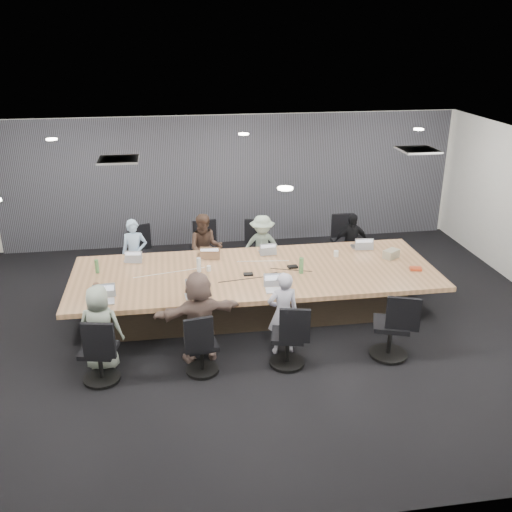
{
  "coord_description": "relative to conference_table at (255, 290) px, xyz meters",
  "views": [
    {
      "loc": [
        -1.31,
        -8.05,
        4.5
      ],
      "look_at": [
        0.0,
        0.4,
        1.05
      ],
      "focal_mm": 40.0,
      "sensor_mm": 36.0,
      "label": 1
    }
  ],
  "objects": [
    {
      "name": "floor",
      "position": [
        0.0,
        -0.5,
        -0.4
      ],
      "size": [
        10.0,
        8.0,
        0.0
      ],
      "primitive_type": "cube",
      "color": "black",
      "rests_on": "ground"
    },
    {
      "name": "ceiling",
      "position": [
        0.0,
        -0.5,
        2.4
      ],
      "size": [
        10.0,
        8.0,
        0.0
      ],
      "primitive_type": "cube",
      "color": "white",
      "rests_on": "wall_back"
    },
    {
      "name": "wall_back",
      "position": [
        0.0,
        3.5,
        1.0
      ],
      "size": [
        10.0,
        0.0,
        2.8
      ],
      "primitive_type": "cube",
      "rotation": [
        1.57,
        0.0,
        0.0
      ],
      "color": "silver",
      "rests_on": "ground"
    },
    {
      "name": "wall_front",
      "position": [
        0.0,
        -4.5,
        1.0
      ],
      "size": [
        10.0,
        0.0,
        2.8
      ],
      "primitive_type": "cube",
      "rotation": [
        -1.57,
        0.0,
        0.0
      ],
      "color": "silver",
      "rests_on": "ground"
    },
    {
      "name": "curtain",
      "position": [
        0.0,
        3.42,
        1.0
      ],
      "size": [
        9.8,
        0.04,
        2.8
      ],
      "primitive_type": "cube",
      "color": "#4F505A",
      "rests_on": "ground"
    },
    {
      "name": "conference_table",
      "position": [
        0.0,
        0.0,
        0.0
      ],
      "size": [
        6.0,
        2.2,
        0.74
      ],
      "color": "#3A2E22",
      "rests_on": "ground"
    },
    {
      "name": "chair_0",
      "position": [
        -2.02,
        1.7,
        -0.0
      ],
      "size": [
        0.69,
        0.69,
        0.8
      ],
      "primitive_type": null,
      "rotation": [
        0.0,
        0.0,
        3.49
      ],
      "color": "black",
      "rests_on": "ground"
    },
    {
      "name": "chair_1",
      "position": [
        -0.73,
        1.7,
        0.03
      ],
      "size": [
        0.65,
        0.65,
        0.85
      ],
      "primitive_type": null,
      "rotation": [
        0.0,
        0.0,
        3.27
      ],
      "color": "black",
      "rests_on": "ground"
    },
    {
      "name": "chair_2",
      "position": [
        0.34,
        1.7,
        -0.0
      ],
      "size": [
        0.63,
        0.63,
        0.8
      ],
      "primitive_type": null,
      "rotation": [
        0.0,
        0.0,
        2.96
      ],
      "color": "black",
      "rests_on": "ground"
    },
    {
      "name": "chair_3",
      "position": [
        2.08,
        1.7,
        0.02
      ],
      "size": [
        0.58,
        0.58,
        0.84
      ],
      "primitive_type": null,
      "rotation": [
        0.0,
        0.0,
        3.12
      ],
      "color": "black",
      "rests_on": "ground"
    },
    {
      "name": "chair_4",
      "position": [
        -2.38,
        -1.7,
        -0.01
      ],
      "size": [
        0.63,
        0.63,
        0.79
      ],
      "primitive_type": null,
      "rotation": [
        0.0,
        0.0,
        -0.21
      ],
      "color": "black",
      "rests_on": "ground"
    },
    {
      "name": "chair_5",
      "position": [
        -1.01,
        -1.7,
        -0.04
      ],
      "size": [
        0.57,
        0.57,
        0.73
      ],
      "primitive_type": null,
      "rotation": [
        0.0,
        0.0,
        0.17
      ],
      "color": "black",
      "rests_on": "ground"
    },
    {
      "name": "chair_6",
      "position": [
        0.2,
        -1.7,
        -0.01
      ],
      "size": [
        0.63,
        0.63,
        0.78
      ],
      "primitive_type": null,
      "rotation": [
        0.0,
        0.0,
        -0.23
      ],
      "color": "black",
      "rests_on": "ground"
    },
    {
      "name": "chair_7",
      "position": [
        1.72,
        -1.7,
        0.03
      ],
      "size": [
        0.75,
        0.75,
        0.87
      ],
      "primitive_type": null,
      "rotation": [
        0.0,
        0.0,
        -0.34
      ],
      "color": "black",
      "rests_on": "ground"
    },
    {
      "name": "person_0",
      "position": [
        -2.02,
        1.35,
        0.24
      ],
      "size": [
        0.48,
        0.32,
        1.29
      ],
      "primitive_type": "imported",
      "rotation": [
        0.0,
        0.0,
        6.26
      ],
      "color": "#A2C4E9",
      "rests_on": "ground"
    },
    {
      "name": "laptop_0",
      "position": [
        -2.02,
        0.8,
        0.35
      ],
      "size": [
        0.32,
        0.24,
        0.02
      ],
      "primitive_type": "cube",
      "rotation": [
        0.0,
        0.0,
        3.01
      ],
      "color": "#B2B2B7",
      "rests_on": "conference_table"
    },
    {
      "name": "person_1",
      "position": [
        -0.73,
        1.35,
        0.26
      ],
      "size": [
        0.69,
        0.56,
        1.33
      ],
      "primitive_type": "imported",
      "rotation": [
        0.0,
        0.0,
        6.19
      ],
      "color": "#422E24",
      "rests_on": "ground"
    },
    {
      "name": "laptop_1",
      "position": [
        -0.73,
        0.8,
        0.35
      ],
      "size": [
        0.39,
        0.3,
        0.02
      ],
      "primitive_type": "cube",
      "rotation": [
        0.0,
        0.0,
        2.95
      ],
      "color": "#8C6647",
      "rests_on": "conference_table"
    },
    {
      "name": "person_2",
      "position": [
        0.34,
        1.35,
        0.23
      ],
      "size": [
        0.86,
        0.57,
        1.25
      ],
      "primitive_type": "imported",
      "rotation": [
        0.0,
        0.0,
        6.15
      ],
      "color": "#8CA28F",
      "rests_on": "ground"
    },
    {
      "name": "laptop_2",
      "position": [
        0.34,
        0.8,
        0.35
      ],
      "size": [
        0.31,
        0.22,
        0.02
      ],
      "primitive_type": "cube",
      "rotation": [
        0.0,
        0.0,
        3.19
      ],
      "color": "#B2B2B7",
      "rests_on": "conference_table"
    },
    {
      "name": "person_3",
      "position": [
        2.08,
        1.35,
        0.2
      ],
      "size": [
        0.71,
        0.31,
        1.21
      ],
      "primitive_type": "imported",
      "rotation": [
        0.0,
        0.0,
        6.3
      ],
      "color": "black",
      "rests_on": "ground"
    },
    {
      "name": "laptop_3",
      "position": [
        2.08,
        0.8,
        0.35
      ],
      "size": [
        0.35,
        0.26,
        0.02
      ],
      "primitive_type": "cube",
      "rotation": [
        0.0,
        0.0,
        3.07
      ],
      "color": "#B2B2B7",
      "rests_on": "conference_table"
    },
    {
      "name": "person_4",
      "position": [
        -2.38,
        -1.35,
        0.22
      ],
      "size": [
        0.67,
        0.49,
        1.25
      ],
      "primitive_type": "imported",
      "rotation": [
        0.0,
        0.0,
        2.98
      ],
      "color": "#94A291",
      "rests_on": "ground"
    },
    {
      "name": "laptop_4",
      "position": [
        -2.38,
        -0.8,
        0.35
      ],
      "size": [
        0.35,
        0.25,
        0.02
      ],
      "primitive_type": "cube",
      "rotation": [
        0.0,
        0.0,
        0.08
      ],
      "color": "#B2B2B7",
      "rests_on": "conference_table"
    },
    {
      "name": "person_5",
      "position": [
        -1.01,
        -1.35,
        0.28
      ],
      "size": [
        1.32,
        0.63,
        1.36
      ],
      "primitive_type": "imported",
      "rotation": [
        0.0,
        0.0,
        3.33
      ],
      "color": "#795F56",
      "rests_on": "ground"
    },
    {
      "name": "laptop_5",
      "position": [
        -1.01,
        -0.8,
        0.35
      ],
      "size": [
        0.37,
        0.27,
        0.02
      ],
      "primitive_type": "cube",
      "rotation": [
        0.0,
        0.0,
        0.1
      ],
      "color": "#B2B2B7",
      "rests_on": "conference_table"
    },
    {
      "name": "person_6",
      "position": [
        0.2,
        -1.35,
        0.24
      ],
      "size": [
        0.49,
        0.34,
        1.28
      ],
      "primitive_type": "imported",
      "rotation": [
        0.0,
        0.0,
        3.23
      ],
      "color": "#AEACC0",
      "rests_on": "ground"
    },
    {
      "name": "laptop_6",
      "position": [
        0.2,
        -0.8,
        0.35
      ],
      "size": [
        0.32,
        0.23,
        0.02
      ],
      "primitive_type": "cube",
      "rotation": [
        0.0,
        0.0,
        -0.05
      ],
      "color": "#B2B2B7",
      "rests_on": "conference_table"
    },
    {
      "name": "bottle_green_left",
      "position": [
        -2.57,
        0.33,
        0.45
      ],
      "size": [
        0.08,
        0.08,
        0.23
      ],
      "primitive_type": "cylinder",
      "rotation": [
        0.0,
        0.0,
        0.38
      ],
      "color": "#4C8249",
      "rests_on": "conference_table"
    },
    {
      "name": "bottle_green_right",
      "position": [
        0.73,
        -0.19,
        0.47
      ],
      "size": [
        0.09,
        0.09,
        0.27
      ],
      "primitive_type": "cylinder",
      "rotation": [
        0.0,
        0.0,
        -0.29
      ],
      "color": "#4C8249",
      "rests_on": "conference_table"
    },
    {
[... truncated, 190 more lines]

